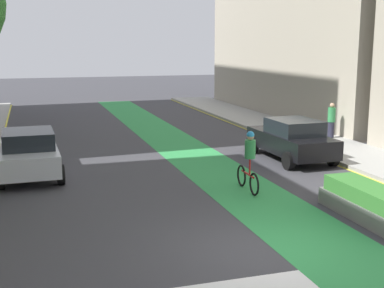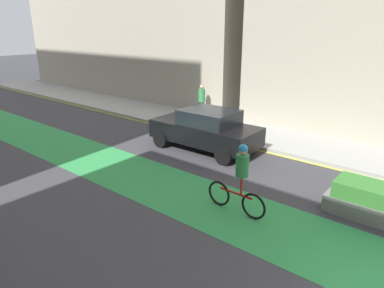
% 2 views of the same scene
% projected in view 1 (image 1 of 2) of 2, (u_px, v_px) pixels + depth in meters
% --- Properties ---
extents(ground_plane, '(120.00, 120.00, 0.00)m').
position_uv_depth(ground_plane, '(263.00, 251.00, 11.23)').
color(ground_plane, '#38383D').
extents(bike_lane_paint, '(2.40, 60.00, 0.01)m').
position_uv_depth(bike_lane_paint, '(322.00, 243.00, 11.65)').
color(bike_lane_paint, '#2D8C47').
rests_on(bike_lane_paint, ground_plane).
extents(car_black_right_far, '(2.09, 4.23, 1.57)m').
position_uv_depth(car_black_right_far, '(292.00, 139.00, 19.86)').
color(car_black_right_far, black).
rests_on(car_black_right_far, ground_plane).
extents(car_silver_left_far, '(2.10, 4.24, 1.57)m').
position_uv_depth(car_silver_left_far, '(29.00, 153.00, 17.38)').
color(car_silver_left_far, '#B2B7BF').
rests_on(car_silver_left_far, ground_plane).
extents(cyclist_in_lane, '(0.32, 1.73, 1.86)m').
position_uv_depth(cyclist_in_lane, '(249.00, 160.00, 15.53)').
color(cyclist_in_lane, black).
rests_on(cyclist_in_lane, ground_plane).
extents(pedestrian_sidewalk_right_a, '(0.34, 0.34, 1.59)m').
position_uv_depth(pedestrian_sidewalk_right_a, '(331.00, 120.00, 23.66)').
color(pedestrian_sidewalk_right_a, '#262638').
rests_on(pedestrian_sidewalk_right_a, sidewalk_right).
extents(median_planter, '(1.01, 3.33, 0.85)m').
position_uv_depth(median_planter, '(371.00, 204.00, 13.15)').
color(median_planter, slate).
rests_on(median_planter, ground_plane).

